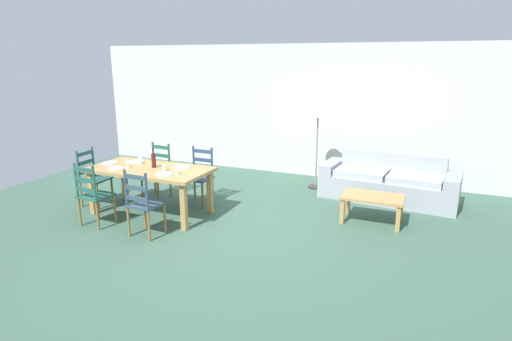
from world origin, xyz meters
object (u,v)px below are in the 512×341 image
(dining_chair_near_left, at_px, (93,195))
(wine_glass_far_left, at_px, (140,157))
(dining_chair_far_left, at_px, (158,171))
(standing_lamp, at_px, (318,114))
(dining_chair_head_west, at_px, (93,177))
(wine_glass_near_left, at_px, (127,161))
(coffee_cup_primary, at_px, (165,168))
(couch, at_px, (388,183))
(wine_bottle, at_px, (154,160))
(coffee_table, at_px, (373,200))
(dining_chair_near_right, at_px, (143,203))
(dining_chair_far_right, at_px, (200,176))
(wine_glass_near_right, at_px, (176,167))
(dining_table, at_px, (150,173))

(dining_chair_near_left, bearing_deg, wine_glass_far_left, 79.68)
(dining_chair_far_left, xyz_separation_m, standing_lamp, (2.45, 1.63, 0.93))
(dining_chair_head_west, bearing_deg, wine_glass_near_left, -7.31)
(dining_chair_far_left, height_order, coffee_cup_primary, dining_chair_far_left)
(coffee_cup_primary, bearing_deg, dining_chair_near_left, -137.64)
(wine_glass_near_left, bearing_deg, standing_lamp, 47.17)
(dining_chair_near_left, height_order, wine_glass_far_left, dining_chair_near_left)
(couch, bearing_deg, wine_bottle, -147.21)
(wine_glass_far_left, relative_size, coffee_table, 0.18)
(wine_bottle, relative_size, standing_lamp, 0.19)
(wine_glass_far_left, height_order, coffee_cup_primary, wine_glass_far_left)
(wine_bottle, bearing_deg, dining_chair_near_right, -63.86)
(dining_chair_head_west, distance_m, couch, 5.07)
(wine_glass_far_left, height_order, couch, wine_glass_far_left)
(wine_glass_near_left, distance_m, couch, 4.42)
(wine_glass_far_left, relative_size, coffee_cup_primary, 1.79)
(wine_glass_near_left, distance_m, coffee_table, 3.81)
(dining_chair_far_right, distance_m, wine_glass_near_left, 1.23)
(dining_chair_far_right, height_order, wine_bottle, wine_bottle)
(couch, bearing_deg, dining_chair_head_west, -153.75)
(dining_chair_near_left, height_order, wine_glass_near_right, dining_chair_near_left)
(dining_chair_near_right, relative_size, coffee_table, 1.07)
(dining_chair_far_right, distance_m, wine_glass_near_right, 1.00)
(wine_glass_far_left, bearing_deg, wine_glass_near_left, -94.13)
(dining_chair_near_left, relative_size, dining_chair_head_west, 1.00)
(dining_chair_head_west, height_order, coffee_cup_primary, dining_chair_head_west)
(standing_lamp, bearing_deg, coffee_cup_primary, -125.10)
(wine_glass_near_left, height_order, couch, wine_glass_near_left)
(dining_chair_near_left, distance_m, coffee_table, 4.14)
(dining_chair_far_left, bearing_deg, standing_lamp, 33.60)
(dining_chair_far_right, xyz_separation_m, wine_glass_far_left, (-0.74, -0.60, 0.38))
(dining_chair_near_right, xyz_separation_m, coffee_table, (2.83, 1.77, -0.12))
(wine_glass_far_left, bearing_deg, dining_chair_head_west, -167.91)
(dining_table, relative_size, standing_lamp, 1.16)
(dining_chair_far_right, relative_size, coffee_table, 1.07)
(dining_table, height_order, wine_glass_near_left, wine_glass_near_left)
(dining_chair_far_right, height_order, coffee_cup_primary, dining_chair_far_right)
(couch, xyz_separation_m, coffee_table, (-0.10, -1.22, 0.06))
(dining_table, relative_size, couch, 0.81)
(dining_chair_far_left, relative_size, wine_glass_near_right, 5.96)
(wine_glass_near_left, height_order, wine_glass_near_right, same)
(wine_bottle, distance_m, wine_glass_far_left, 0.35)
(dining_chair_head_west, relative_size, coffee_cup_primary, 10.67)
(dining_chair_far_right, bearing_deg, dining_chair_far_left, 179.40)
(coffee_table, bearing_deg, wine_glass_near_right, -156.74)
(dining_chair_near_left, bearing_deg, wine_glass_near_right, 29.17)
(dining_chair_far_left, relative_size, standing_lamp, 0.59)
(wine_bottle, bearing_deg, dining_chair_far_left, 123.39)
(dining_chair_far_left, height_order, wine_glass_near_right, dining_chair_far_left)
(coffee_table, relative_size, standing_lamp, 0.55)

